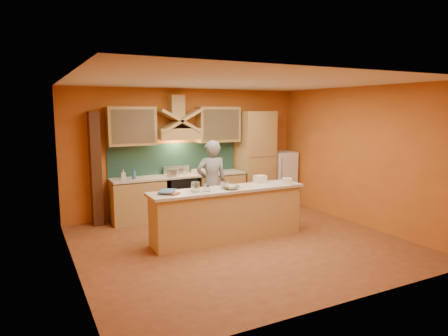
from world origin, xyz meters
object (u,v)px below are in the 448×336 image
person (212,183)px  mixing_bowl (231,187)px  stove (180,196)px  kitchen_scale (225,185)px  fridge (281,178)px

person → mixing_bowl: person is taller
stove → kitchen_scale: bearing=-85.9°
person → mixing_bowl: size_ratio=5.99×
kitchen_scale → mixing_bowl: bearing=-44.0°
person → kitchen_scale: person is taller
stove → mixing_bowl: 2.09m
mixing_bowl → stove: bearing=95.8°
stove → kitchen_scale: kitchen_scale is taller
kitchen_scale → stove: bearing=110.3°
kitchen_scale → fridge: bearing=52.6°
kitchen_scale → mixing_bowl: (0.07, -0.12, -0.02)m
fridge → stove: bearing=180.0°
kitchen_scale → mixing_bowl: 0.14m
stove → kitchen_scale: 1.98m
person → stove: bearing=-61.6°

